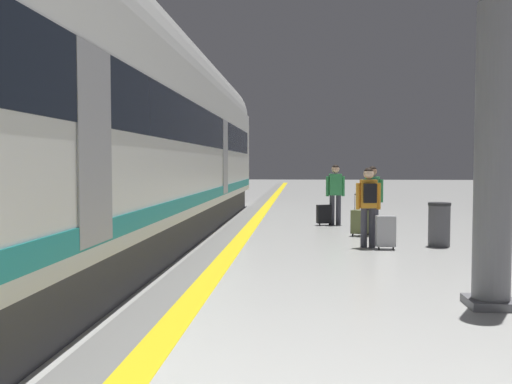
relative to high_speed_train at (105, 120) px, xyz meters
name	(u,v)px	position (x,y,z in m)	size (l,w,h in m)	color
safety_line_strip	(227,257)	(2.17, 0.21, -2.50)	(0.36, 80.00, 0.01)	yellow
tactile_edge_band	(207,257)	(1.81, 0.21, -2.50)	(0.68, 80.00, 0.01)	slate
high_speed_train	(105,120)	(0.00, 0.00, 0.00)	(2.94, 28.42, 4.97)	#38383D
passenger_near	(335,190)	(4.50, 5.77, -1.52)	(0.53, 0.23, 1.69)	#383842
suitcase_near	(324,214)	(4.18, 5.67, -2.19)	(0.42, 0.32, 0.57)	black
passenger_mid	(372,194)	(5.24, 3.64, -1.52)	(0.50, 0.38, 1.66)	#383842
suitcase_mid	(360,222)	(4.93, 3.42, -2.16)	(0.43, 0.35, 1.01)	#596038
passenger_far	(369,200)	(4.91, 1.61, -1.53)	(0.51, 0.34, 1.64)	#383842
suitcase_far	(386,231)	(5.23, 1.40, -2.14)	(0.39, 0.25, 0.67)	#9E9EA3
platform_pillar	(493,163)	(5.81, -3.05, -0.78)	(0.56, 0.56, 3.60)	slate
waste_bin	(439,224)	(6.40, 1.89, -2.04)	(0.46, 0.46, 0.91)	#4C4C51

